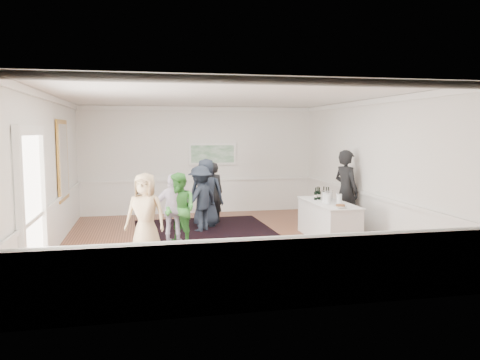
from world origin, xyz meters
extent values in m
plane|color=brown|center=(0.00, 0.00, 0.00)|extent=(8.00, 8.00, 0.00)
cube|color=white|center=(0.00, 0.00, 3.20)|extent=(7.00, 8.00, 0.02)
cube|color=white|center=(-3.50, 0.00, 1.60)|extent=(0.02, 8.00, 3.20)
cube|color=white|center=(3.50, 0.00, 1.60)|extent=(0.02, 8.00, 3.20)
cube|color=white|center=(0.00, 4.00, 1.60)|extent=(7.00, 0.02, 3.20)
cube|color=white|center=(0.00, -4.00, 1.60)|extent=(7.00, 0.02, 3.20)
cube|color=gold|center=(-3.46, 1.30, 1.80)|extent=(0.04, 1.25, 1.85)
cube|color=white|center=(-3.43, 1.30, 1.80)|extent=(0.01, 1.05, 1.65)
cube|color=white|center=(-3.43, -2.72, 1.20)|extent=(0.10, 0.14, 2.40)
cube|color=white|center=(-3.43, -1.08, 1.20)|extent=(0.10, 0.14, 2.40)
cube|color=white|center=(-3.43, -1.90, 2.48)|extent=(0.10, 1.78, 0.16)
cube|color=white|center=(-3.46, -1.90, 1.20)|extent=(0.02, 1.50, 2.40)
cube|color=white|center=(0.40, 3.95, 1.78)|extent=(1.44, 0.05, 0.66)
cube|color=#2A723B|center=(0.40, 3.92, 1.78)|extent=(1.30, 0.01, 0.52)
cube|color=black|center=(-0.18, 0.83, 0.01)|extent=(3.46, 4.47, 0.02)
cube|color=white|center=(2.48, -0.08, 0.42)|extent=(0.75, 2.05, 0.84)
cube|color=white|center=(2.48, -0.08, 0.84)|extent=(0.81, 2.11, 0.02)
imported|color=black|center=(3.20, 0.57, 1.01)|extent=(0.69, 0.85, 2.01)
imported|color=tan|center=(-1.63, -0.69, 0.83)|extent=(0.94, 0.77, 1.65)
imported|color=green|center=(-0.90, -0.03, 0.79)|extent=(0.95, 0.97, 1.58)
imported|color=white|center=(-1.02, 0.10, 0.77)|extent=(0.97, 0.59, 1.55)
imported|color=#1C232F|center=(-0.28, 1.35, 0.81)|extent=(1.19, 1.14, 1.62)
imported|color=black|center=(0.15, 2.36, 0.82)|extent=(0.62, 0.43, 1.64)
imported|color=#1C232F|center=(-0.08, 1.85, 0.88)|extent=(0.99, 0.79, 1.77)
cylinder|color=#62B641|center=(2.35, -0.34, 0.97)|extent=(0.12, 0.12, 0.24)
cylinder|color=#D53E4D|center=(2.60, -0.39, 0.97)|extent=(0.12, 0.12, 0.24)
cylinder|color=#78B340|center=(2.38, -0.12, 0.97)|extent=(0.12, 0.12, 0.24)
cylinder|color=silver|center=(2.51, 0.09, 0.97)|extent=(0.26, 0.26, 0.24)
imported|color=white|center=(2.39, -0.92, 0.89)|extent=(0.26, 0.26, 0.06)
cylinder|color=#935F3A|center=(2.39, -0.92, 0.91)|extent=(0.19, 0.19, 0.04)
camera|label=1|loc=(-1.64, -10.00, 2.47)|focal=35.00mm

